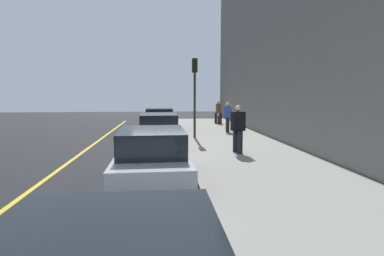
% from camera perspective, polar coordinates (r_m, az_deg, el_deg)
% --- Properties ---
extents(ground_plane, '(56.00, 56.00, 0.00)m').
position_cam_1_polar(ground_plane, '(13.95, -5.81, -3.62)').
color(ground_plane, black).
extents(sidewalk, '(28.00, 4.60, 0.15)m').
position_cam_1_polar(sidewalk, '(14.29, 7.55, -3.09)').
color(sidewalk, gray).
rests_on(sidewalk, ground).
extents(lane_stripe_centre, '(28.00, 0.14, 0.01)m').
position_cam_1_polar(lane_stripe_centre, '(14.34, -18.73, -3.63)').
color(lane_stripe_centre, gold).
rests_on(lane_stripe_centre, ground).
extents(parked_car_silver, '(4.32, 1.98, 1.51)m').
position_cam_1_polar(parked_car_silver, '(8.08, -7.32, -5.50)').
color(parked_car_silver, black).
rests_on(parked_car_silver, ground).
extents(parked_car_red, '(4.46, 1.98, 1.51)m').
position_cam_1_polar(parked_car_red, '(14.11, -6.15, -0.40)').
color(parked_car_red, black).
rests_on(parked_car_red, ground).
extents(parked_car_green, '(4.13, 1.91, 1.51)m').
position_cam_1_polar(parked_car_green, '(19.52, -5.98, 1.48)').
color(parked_car_green, black).
rests_on(parked_car_green, ground).
extents(pedestrian_blue_coat, '(0.58, 0.51, 1.76)m').
position_cam_1_polar(pedestrian_blue_coat, '(18.36, 6.60, 2.21)').
color(pedestrian_blue_coat, black).
rests_on(pedestrian_blue_coat, sidewalk).
extents(pedestrian_brown_coat, '(0.47, 0.57, 1.71)m').
position_cam_1_polar(pedestrian_brown_coat, '(23.58, 4.87, 3.08)').
color(pedestrian_brown_coat, black).
rests_on(pedestrian_brown_coat, sidewalk).
extents(pedestrian_black_coat, '(0.59, 0.54, 1.82)m').
position_cam_1_polar(pedestrian_black_coat, '(11.87, 8.48, 0.06)').
color(pedestrian_black_coat, black).
rests_on(pedestrian_black_coat, sidewalk).
extents(traffic_light_pole, '(0.35, 0.26, 4.02)m').
position_cam_1_polar(traffic_light_pole, '(15.75, 0.49, 8.11)').
color(traffic_light_pole, '#2D2D19').
rests_on(traffic_light_pole, sidewalk).
extents(rolling_suitcase, '(0.34, 0.22, 0.94)m').
position_cam_1_polar(rolling_suitcase, '(23.20, 5.03, 1.49)').
color(rolling_suitcase, '#471E19').
rests_on(rolling_suitcase, sidewalk).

